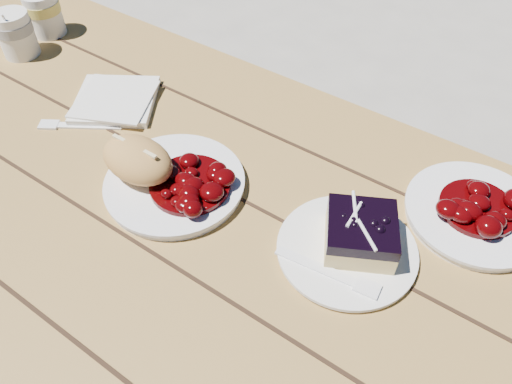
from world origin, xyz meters
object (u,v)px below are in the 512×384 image
Objects in this scene: coffee_cup at (16,34)px; main_plate at (175,184)px; picnic_table at (81,203)px; dessert_plate at (347,250)px; second_plate at (475,214)px; bread_roll at (138,160)px; second_cup at (44,14)px; blueberry_cake at (361,233)px.

main_plate is at bearing -12.05° from coffee_cup.
main_plate reaches higher than picnic_table.
coffee_cup reaches higher than dessert_plate.
bread_roll is at bearing -153.67° from second_plate.
coffee_cup is at bearing 164.42° from bread_roll.
picnic_table is at bearing -159.02° from second_plate.
second_cup is (-0.56, 0.21, 0.04)m from main_plate.
picnic_table is 21.21× the size of coffee_cup.
blueberry_cake is (0.36, 0.08, -0.01)m from bread_roll.
blueberry_cake is at bearing 12.51° from bread_roll.
picnic_table is at bearing -37.97° from second_cup.
coffee_cup is at bearing 175.13° from dessert_plate.
bread_roll is 0.97× the size of blueberry_cake.
coffee_cup reaches higher than bread_roll.
main_plate is 2.37× the size of coffee_cup.
dessert_plate is 2.12× the size of coffee_cup.
second_cup is (-0.99, -0.01, 0.04)m from second_plate.
second_plate is (0.67, 0.26, 0.17)m from picnic_table.
bread_roll is 0.37m from blueberry_cake.
second_plate is (0.43, 0.22, 0.00)m from main_plate.
bread_roll is 0.61× the size of second_plate.
bread_roll is 0.50m from coffee_cup.
bread_roll reaches higher than main_plate.
coffee_cup is (-0.49, 0.14, -0.00)m from bread_roll.
coffee_cup reaches higher than second_plate.
dessert_plate reaches higher than picnic_table.
blueberry_cake is (0.55, 0.10, 0.20)m from picnic_table.
second_plate reaches higher than dessert_plate.
coffee_cup is at bearing 152.29° from picnic_table.
second_plate is 0.99m from second_cup.
second_plate is at bearing 24.81° from blueberry_cake.
bread_roll is 0.36m from dessert_plate.
bread_roll is (0.19, 0.02, 0.21)m from picnic_table.
bread_roll is 1.36× the size of second_cup.
main_plate is 0.30m from dessert_plate.
bread_roll is at bearing -24.14° from second_cup.
blueberry_cake is 0.85m from coffee_cup.
second_plate is (0.13, 0.17, 0.00)m from dessert_plate.
main_plate is 0.60m from second_cup.
dessert_plate is at bearing 8.63° from main_plate.
bread_roll reaches higher than blueberry_cake.
second_plate is at bearing 52.67° from dessert_plate.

